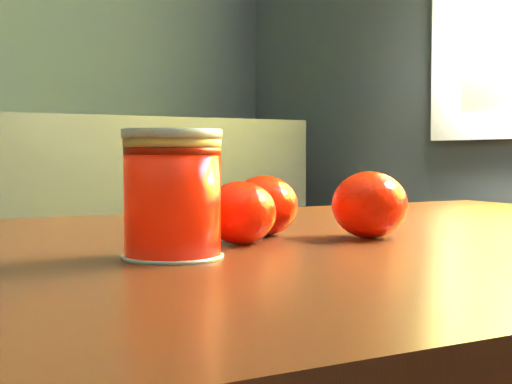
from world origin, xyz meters
TOP-DOWN VIEW (x-y plane):
  - table at (0.92, 0.06)m, footprint 0.98×0.69m
  - juice_glass at (0.71, 0.01)m, footprint 0.07×0.07m
  - orange_front at (0.85, 0.10)m, footprint 0.08×0.08m
  - orange_back at (0.92, 0.04)m, footprint 0.09×0.09m
  - orange_extra at (0.80, 0.06)m, footprint 0.08×0.08m

SIDE VIEW (x-z plane):
  - table at x=0.92m, z-range 0.27..1.00m
  - orange_extra at x=0.80m, z-range 0.73..0.78m
  - orange_front at x=0.85m, z-range 0.73..0.79m
  - orange_back at x=0.92m, z-range 0.73..0.79m
  - juice_glass at x=0.71m, z-range 0.73..0.82m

